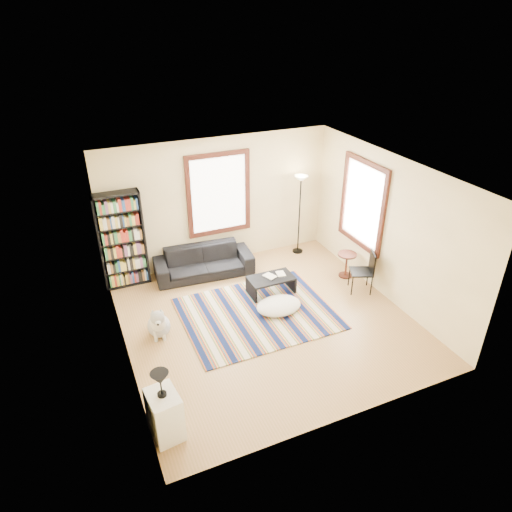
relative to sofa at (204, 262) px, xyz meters
name	(u,v)px	position (x,y,z in m)	size (l,w,h in m)	color
floor	(267,322)	(0.54, -2.05, -0.35)	(5.00, 5.00, 0.10)	#A87B4D
ceiling	(269,171)	(0.54, -2.05, 2.55)	(5.00, 5.00, 0.10)	white
wall_back	(218,202)	(0.54, 0.50, 1.10)	(5.00, 0.10, 2.80)	#FFE6AB
wall_front	(354,343)	(0.54, -4.60, 1.10)	(5.00, 0.10, 2.80)	#FFE6AB
wall_left	(114,286)	(-2.01, -2.05, 1.10)	(0.10, 5.00, 2.80)	#FFE6AB
wall_right	(390,228)	(3.09, -2.05, 1.10)	(0.10, 5.00, 2.80)	#FFE6AB
window_back	(219,194)	(0.54, 0.42, 1.30)	(1.20, 0.06, 1.60)	white
window_right	(363,204)	(3.01, -1.25, 1.30)	(0.06, 1.20, 1.60)	white
rug	(257,313)	(0.45, -1.79, -0.29)	(2.75, 2.20, 0.02)	#0D1841
sofa	(204,262)	(0.00, 0.00, 0.00)	(2.06, 0.81, 0.60)	black
bookshelf	(122,240)	(-1.57, 0.27, 0.70)	(0.90, 0.30, 2.00)	black
coffee_table	(271,285)	(1.00, -1.24, -0.12)	(0.90, 0.50, 0.36)	black
book_a	(267,278)	(0.90, -1.24, 0.07)	(0.25, 0.18, 0.02)	beige
book_b	(277,274)	(1.15, -1.19, 0.07)	(0.16, 0.22, 0.02)	beige
floor_cushion	(279,306)	(0.87, -1.86, -0.19)	(0.87, 0.65, 0.22)	white
floor_lamp	(299,215)	(2.33, 0.10, 0.63)	(0.30, 0.30, 1.86)	black
side_table	(346,265)	(2.74, -1.29, -0.03)	(0.40, 0.40, 0.54)	#421710
folding_chair	(361,272)	(2.69, -1.87, 0.13)	(0.42, 0.40, 0.86)	black
white_cabinet	(165,415)	(-1.76, -3.81, 0.05)	(0.38, 0.50, 0.70)	white
table_lamp	(161,384)	(-1.76, -3.81, 0.59)	(0.24, 0.24, 0.38)	black
dog	(158,320)	(-1.36, -1.66, 0.01)	(0.44, 0.62, 0.62)	silver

